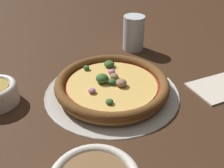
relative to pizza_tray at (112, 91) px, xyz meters
The scene contains 5 objects.
ground_plane 0.00m from the pizza_tray, ahead, with size 3.00×3.00×0.00m, color #3D2616.
pizza_tray is the anchor object (origin of this frame).
pizza 0.02m from the pizza_tray, 87.08° to the left, with size 0.28×0.28×0.04m.
drinking_cup 0.27m from the pizza_tray, 42.23° to the left, with size 0.07×0.07×0.11m.
napkin 0.28m from the pizza_tray, 28.58° to the right, with size 0.16×0.12×0.01m.
Camera 1 is at (-0.29, -0.45, 0.37)m, focal length 42.00 mm.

